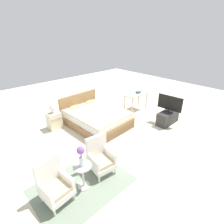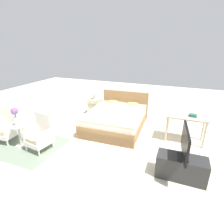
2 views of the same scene
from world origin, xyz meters
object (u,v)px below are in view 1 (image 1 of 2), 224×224
object	(u,v)px
side_table	(83,174)
tv_stand	(168,117)
bed	(96,117)
book_stack	(138,92)
flower_vase	(81,154)
tv_flatscreen	(170,104)
nightstand	(54,121)
table_lamp	(52,107)
vanity_desk	(136,96)
armchair_by_window_right	(100,158)
armchair_by_window_left	(55,185)

from	to	relation	value
side_table	tv_stand	bearing A→B (deg)	4.22
bed	book_stack	xyz separation A→B (m)	(2.20, -0.16, 0.50)
flower_vase	book_stack	bearing A→B (deg)	24.36
side_table	tv_flatscreen	distance (m)	4.02
bed	tv_stand	world-z (taller)	bed
tv_flatscreen	book_stack	size ratio (longest dim) A/B	4.49
nightstand	tv_flatscreen	bearing A→B (deg)	-38.37
bed	nightstand	world-z (taller)	bed
tv_flatscreen	book_stack	bearing A→B (deg)	83.43
side_table	table_lamp	distance (m)	2.98
tv_flatscreen	book_stack	distance (m)	1.60
tv_flatscreen	flower_vase	bearing A→B (deg)	-175.78
bed	vanity_desk	world-z (taller)	bed
vanity_desk	table_lamp	bearing A→B (deg)	163.46
armchair_by_window_right	table_lamp	xyz separation A→B (m)	(0.16, 2.74, 0.43)
book_stack	armchair_by_window_left	bearing A→B (deg)	-159.63
table_lamp	vanity_desk	bearing A→B (deg)	-16.54
bed	vanity_desk	bearing A→B (deg)	-4.55
flower_vase	nightstand	xyz separation A→B (m)	(0.75, 2.85, -0.60)
side_table	table_lamp	bearing A→B (deg)	75.26
armchair_by_window_right	flower_vase	size ratio (longest dim) A/B	1.93
tv_flatscreen	book_stack	xyz separation A→B (m)	(0.18, 1.59, -0.00)
table_lamp	book_stack	size ratio (longest dim) A/B	1.65
book_stack	bed	bearing A→B (deg)	175.90
table_lamp	tv_stand	distance (m)	4.16
bed	flower_vase	distance (m)	2.90
armchair_by_window_left	tv_flatscreen	bearing A→B (deg)	2.19
armchair_by_window_left	table_lamp	distance (m)	3.08
book_stack	flower_vase	bearing A→B (deg)	-155.64
armchair_by_window_right	nightstand	distance (m)	2.74
armchair_by_window_left	table_lamp	xyz separation A→B (m)	(1.34, 2.74, 0.43)
tv_stand	vanity_desk	world-z (taller)	vanity_desk
table_lamp	tv_stand	bearing A→B (deg)	-38.40
nightstand	tv_stand	bearing A→B (deg)	-38.39
book_stack	vanity_desk	bearing A→B (deg)	-177.45
armchair_by_window_right	table_lamp	distance (m)	2.77
table_lamp	book_stack	bearing A→B (deg)	-15.81
flower_vase	armchair_by_window_left	bearing A→B (deg)	168.66
bed	armchair_by_window_left	distance (m)	3.20
vanity_desk	book_stack	world-z (taller)	book_stack
side_table	flower_vase	bearing A→B (deg)	-90.00
side_table	vanity_desk	world-z (taller)	vanity_desk
book_stack	armchair_by_window_right	bearing A→B (deg)	-153.68
table_lamp	nightstand	bearing A→B (deg)	-90.00
armchair_by_window_right	book_stack	bearing A→B (deg)	26.32
side_table	nightstand	world-z (taller)	side_table
vanity_desk	nightstand	bearing A→B (deg)	163.47
armchair_by_window_left	nightstand	world-z (taller)	armchair_by_window_left
side_table	nightstand	distance (m)	2.95
flower_vase	book_stack	world-z (taller)	flower_vase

